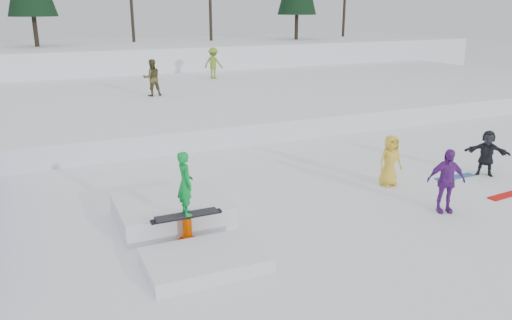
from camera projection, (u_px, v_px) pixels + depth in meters
name	position (u px, v px, depth m)	size (l,w,h in m)	color
ground	(272.00, 230.00, 11.78)	(120.00, 120.00, 0.00)	white
snow_berm	(96.00, 60.00, 37.53)	(60.00, 14.00, 2.40)	white
snow_midrise	(135.00, 101.00, 25.58)	(50.00, 18.00, 0.80)	white
walker_olive	(152.00, 78.00, 24.48)	(0.87, 0.68, 1.79)	#4A441F
walker_ygreen	(213.00, 63.00, 30.46)	(1.20, 0.69, 1.86)	olive
spectator_purple	(446.00, 181.00, 12.60)	(0.98, 0.41, 1.67)	#68238C
spectator_yellow	(390.00, 160.00, 14.51)	(0.74, 0.48, 1.52)	gold
spectator_dark	(487.00, 153.00, 15.40)	(1.32, 0.42, 1.43)	black
loose_board_red	(507.00, 195.00, 13.91)	(1.40, 0.28, 0.03)	red
loose_board_teal	(455.00, 177.00, 15.37)	(1.40, 0.28, 0.03)	#24568A
jib_rail_feature	(180.00, 220.00, 11.56)	(2.60, 4.40, 2.11)	white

